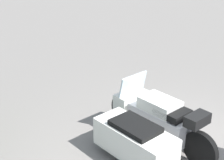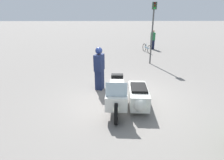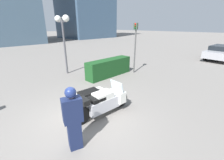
{
  "view_description": "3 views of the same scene",
  "coord_description": "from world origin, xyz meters",
  "views": [
    {
      "loc": [
        -2.41,
        4.06,
        3.59
      ],
      "look_at": [
        1.6,
        -0.03,
        1.07
      ],
      "focal_mm": 55.0,
      "sensor_mm": 36.0,
      "label": 1
    },
    {
      "loc": [
        5.91,
        -0.62,
        2.95
      ],
      "look_at": [
        0.19,
        -0.47,
        0.79
      ],
      "focal_mm": 28.0,
      "sensor_mm": 36.0,
      "label": 2
    },
    {
      "loc": [
        -2.48,
        -3.92,
        3.12
      ],
      "look_at": [
        1.26,
        -0.24,
        1.2
      ],
      "focal_mm": 24.0,
      "sensor_mm": 36.0,
      "label": 3
    }
  ],
  "objects": [
    {
      "name": "ground_plane",
      "position": [
        0.0,
        0.0,
        0.0
      ],
      "size": [
        160.0,
        160.0,
        0.0
      ],
      "primitive_type": "plane",
      "color": "slate"
    },
    {
      "name": "police_motorcycle",
      "position": [
        0.78,
        0.04,
        0.47
      ],
      "size": [
        2.44,
        1.46,
        1.15
      ],
      "rotation": [
        0.0,
        0.0,
        -0.07
      ],
      "color": "black",
      "rests_on": "ground"
    },
    {
      "name": "officer_rider",
      "position": [
        -0.88,
        -0.95,
        0.93
      ],
      "size": [
        0.55,
        0.43,
        1.76
      ],
      "rotation": [
        0.0,
        0.0,
        1.23
      ],
      "color": "#192347",
      "rests_on": "ground"
    },
    {
      "name": "traffic_light_far",
      "position": [
        -4.83,
        2.09,
        2.36
      ],
      "size": [
        0.23,
        0.26,
        3.61
      ],
      "rotation": [
        0.0,
        0.0,
        -0.03
      ],
      "color": "#4C4C4C",
      "rests_on": "ground"
    },
    {
      "name": "pedestrian_bystander",
      "position": [
        -9.77,
        3.41,
        0.84
      ],
      "size": [
        0.49,
        0.32,
        1.67
      ],
      "rotation": [
        0.0,
        0.0,
        -1.49
      ],
      "color": "#191E38",
      "rests_on": "ground"
    },
    {
      "name": "bicycle_parked",
      "position": [
        -8.35,
        2.61,
        0.32
      ],
      "size": [
        1.6,
        0.38,
        0.71
      ],
      "rotation": [
        0.0,
        0.0,
        0.21
      ],
      "color": "black",
      "rests_on": "ground"
    }
  ]
}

